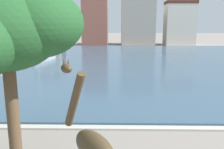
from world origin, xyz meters
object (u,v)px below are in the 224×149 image
object	(u,v)px
sailboat_grey	(37,61)
giraffe_statue	(92,149)
sailboat_teal	(51,49)
shade_tree	(2,33)

from	to	relation	value
sailboat_grey	giraffe_statue	bearing A→B (deg)	-69.17
giraffe_statue	sailboat_teal	bearing A→B (deg)	106.43
sailboat_teal	sailboat_grey	xyz separation A→B (m)	(2.14, -15.65, -0.05)
sailboat_teal	shade_tree	xyz separation A→B (m)	(9.27, -40.90, 4.93)
giraffe_statue	shade_tree	xyz separation A→B (m)	(-3.84, 3.57, 2.98)
giraffe_statue	sailboat_grey	distance (m)	30.91
sailboat_teal	sailboat_grey	world-z (taller)	sailboat_teal
sailboat_teal	shade_tree	bearing A→B (deg)	-77.22
giraffe_statue	shade_tree	distance (m)	6.03
sailboat_grey	shade_tree	xyz separation A→B (m)	(7.13, -25.25, 4.98)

